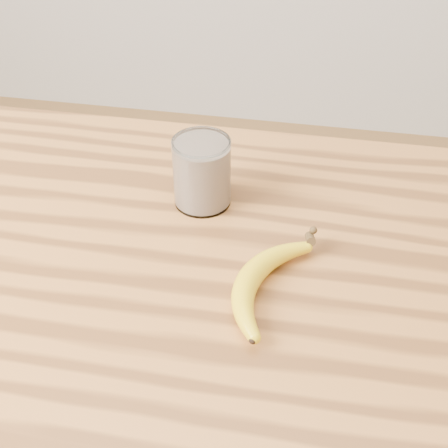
# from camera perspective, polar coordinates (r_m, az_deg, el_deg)

# --- Properties ---
(table) EXTENTS (1.20, 0.80, 0.90)m
(table) POSITION_cam_1_polar(r_m,az_deg,el_deg) (0.92, -5.25, -10.93)
(table) COLOR #AC6B30
(table) RESTS_ON ground
(smoothie_glass) EXTENTS (0.09, 0.09, 0.11)m
(smoothie_glass) POSITION_cam_1_polar(r_m,az_deg,el_deg) (0.92, -2.03, 4.72)
(smoothie_glass) COLOR white
(smoothie_glass) RESTS_ON table
(banana) EXTENTS (0.16, 0.28, 0.03)m
(banana) POSITION_cam_1_polar(r_m,az_deg,el_deg) (0.80, 2.33, -4.93)
(banana) COLOR yellow
(banana) RESTS_ON table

